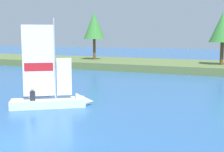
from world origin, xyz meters
TOP-DOWN VIEW (x-y plane):
  - ground_plane at (0.00, 0.00)m, footprint 200.00×200.00m
  - shore_bank at (0.00, 29.50)m, footprint 80.00×11.43m
  - shoreline_tree_left at (-12.35, 29.00)m, footprint 3.00×3.00m
  - shoreline_tree_midleft at (4.85, 28.08)m, footprint 3.04×3.04m
  - sailboat at (-2.15, 5.87)m, footprint 4.55×3.76m

SIDE VIEW (x-z plane):
  - ground_plane at x=0.00m, z-range 0.00..0.00m
  - sailboat at x=-2.15m, z-range -2.29..3.16m
  - shore_bank at x=0.00m, z-range 0.00..0.89m
  - shoreline_tree_midleft at x=4.85m, z-range 2.15..8.24m
  - shoreline_tree_left at x=-12.35m, z-range 2.30..8.99m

